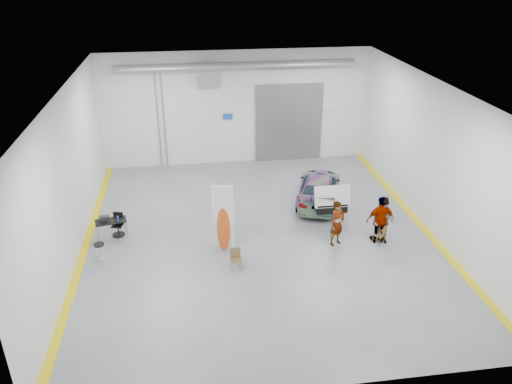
{
  "coord_description": "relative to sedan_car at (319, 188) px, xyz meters",
  "views": [
    {
      "loc": [
        -2.57,
        -17.27,
        10.39
      ],
      "look_at": [
        0.02,
        0.95,
        1.5
      ],
      "focal_mm": 35.0,
      "sensor_mm": 36.0,
      "label": 1
    }
  ],
  "objects": [
    {
      "name": "shop_stool",
      "position": [
        -9.25,
        -3.79,
        -0.26
      ],
      "size": [
        0.4,
        0.4,
        0.78
      ],
      "rotation": [
        0.0,
        0.0,
        -0.39
      ],
      "color": "black",
      "rests_on": "ground"
    },
    {
      "name": "ground",
      "position": [
        -3.18,
        -2.72,
        -0.65
      ],
      "size": [
        16.0,
        16.0,
        0.0
      ],
      "primitive_type": "plane",
      "color": "slate",
      "rests_on": "ground"
    },
    {
      "name": "person_b",
      "position": [
        1.54,
        -3.85,
        0.31
      ],
      "size": [
        1.18,
        1.17,
        1.93
      ],
      "primitive_type": "imported",
      "rotation": [
        0.0,
        0.0,
        -0.76
      ],
      "color": "teal",
      "rests_on": "ground"
    },
    {
      "name": "office_chair",
      "position": [
        -8.81,
        -1.85,
        -0.24
      ],
      "size": [
        0.51,
        0.52,
        0.95
      ],
      "rotation": [
        0.0,
        0.0,
        -0.23
      ],
      "color": "black",
      "rests_on": "ground"
    },
    {
      "name": "room_shell",
      "position": [
        -2.94,
        -0.5,
        3.42
      ],
      "size": [
        14.02,
        16.18,
        6.01
      ],
      "color": "silver",
      "rests_on": "ground"
    },
    {
      "name": "person_a",
      "position": [
        -0.28,
        -3.77,
        0.27
      ],
      "size": [
        0.81,
        0.72,
        1.85
      ],
      "primitive_type": "imported",
      "rotation": [
        0.0,
        0.0,
        0.53
      ],
      "color": "#956351",
      "rests_on": "ground"
    },
    {
      "name": "sedan_car",
      "position": [
        0.0,
        0.0,
        0.0
      ],
      "size": [
        3.18,
        4.86,
        1.31
      ],
      "primitive_type": "imported",
      "rotation": [
        0.0,
        0.0,
        2.82
      ],
      "color": "silver",
      "rests_on": "ground"
    },
    {
      "name": "work_table",
      "position": [
        -9.1,
        -2.0,
        0.1
      ],
      "size": [
        1.3,
        0.82,
        0.98
      ],
      "rotation": [
        0.0,
        0.0,
        0.2
      ],
      "color": "gray",
      "rests_on": "ground"
    },
    {
      "name": "folding_chair_near",
      "position": [
        -4.33,
        -4.97,
        -0.41
      ],
      "size": [
        0.41,
        0.43,
        0.79
      ],
      "rotation": [
        0.0,
        0.0,
        0.1
      ],
      "color": "brown",
      "rests_on": "ground"
    },
    {
      "name": "person_c",
      "position": [
        1.44,
        -3.85,
        0.33
      ],
      "size": [
        1.14,
        0.47,
        1.96
      ],
      "primitive_type": "imported",
      "rotation": [
        0.0,
        0.0,
        3.14
      ],
      "color": "#9D5F34",
      "rests_on": "ground"
    },
    {
      "name": "surfboard_display",
      "position": [
        -4.63,
        -3.54,
        0.51
      ],
      "size": [
        0.81,
        0.3,
        2.87
      ],
      "rotation": [
        0.0,
        0.0,
        -0.15
      ],
      "color": "white",
      "rests_on": "ground"
    },
    {
      "name": "folding_chair_far",
      "position": [
        1.39,
        -3.99,
        -0.41
      ],
      "size": [
        0.51,
        0.59,
        0.78
      ],
      "rotation": [
        0.0,
        0.0,
        -0.89
      ],
      "color": "brown",
      "rests_on": "ground"
    },
    {
      "name": "trunk_lid",
      "position": [
        0.0,
        -2.0,
        0.67
      ],
      "size": [
        1.52,
        0.93,
        0.04
      ],
      "primitive_type": "cube",
      "color": "silver",
      "rests_on": "sedan_car"
    }
  ]
}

